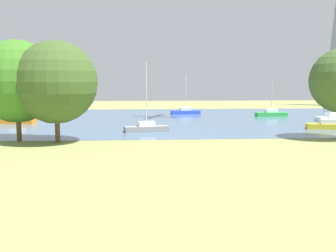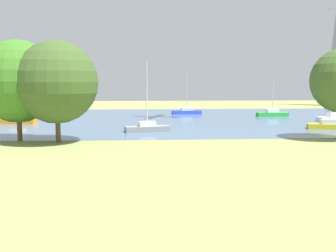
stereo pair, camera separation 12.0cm
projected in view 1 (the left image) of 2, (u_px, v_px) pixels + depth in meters
ground_plane at (180, 156)px, 29.41m from camera, size 160.00×160.00×0.00m
water_surface at (161, 119)px, 57.16m from camera, size 140.00×40.00×0.02m
sailboat_blue at (186, 111)px, 65.78m from camera, size 4.90×1.85×6.69m
sailboat_gray at (146, 127)px, 43.14m from camera, size 5.00×2.44×7.51m
sailboat_white at (332, 118)px, 54.66m from camera, size 5.02×2.57×7.98m
sailboat_green at (271, 113)px, 61.90m from camera, size 4.83×1.61×5.39m
sailboat_yellow at (328, 125)px, 45.54m from camera, size 5.00×2.44×6.05m
sailboat_orange at (17, 120)px, 51.15m from camera, size 4.98×2.29×5.59m
tree_east_far at (17, 81)px, 35.86m from camera, size 7.48×7.48×9.21m
tree_east_near at (56, 82)px, 35.09m from camera, size 7.35×7.35×9.07m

